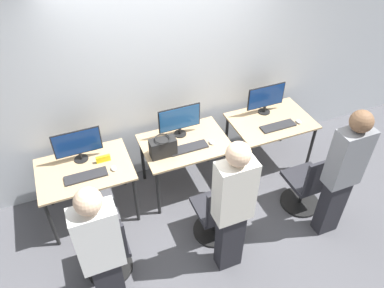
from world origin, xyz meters
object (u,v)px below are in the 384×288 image
object	(u,v)px
person_left	(102,252)
mouse_center	(212,142)
office_chair_center	(217,214)
monitor_right	(266,98)
keyboard_right	(278,126)
keyboard_left	(86,176)
office_chair_right	(307,186)
office_chair_left	(107,252)
person_center	(233,206)
monitor_center	(180,120)
handbag	(163,147)
person_right	(343,172)
keyboard_center	(189,148)
mouse_right	(299,122)
mouse_left	(114,168)
monitor_left	(78,144)

from	to	relation	value
person_left	mouse_center	size ratio (longest dim) A/B	18.17
office_chair_center	monitor_right	world-z (taller)	monitor_right
mouse_center	keyboard_right	distance (m)	0.91
keyboard_left	keyboard_right	world-z (taller)	same
office_chair_center	office_chair_right	bearing A→B (deg)	-0.90
person_left	office_chair_right	bearing A→B (deg)	8.61
office_chair_left	person_left	xyz separation A→B (m)	(-0.04, -0.37, 0.53)
mouse_center	person_center	distance (m)	1.15
monitor_center	handbag	distance (m)	0.43
monitor_center	office_chair_right	bearing A→B (deg)	-41.26
monitor_center	monitor_right	world-z (taller)	same
office_chair_right	person_right	xyz separation A→B (m)	(0.04, -0.37, 0.55)
keyboard_center	mouse_right	bearing A→B (deg)	-2.23
mouse_center	person_right	distance (m)	1.48
keyboard_left	office_chair_center	world-z (taller)	office_chair_center
person_center	person_right	bearing A→B (deg)	-0.84
keyboard_left	office_chair_right	world-z (taller)	office_chair_right
keyboard_right	handbag	distance (m)	1.51
person_left	handbag	distance (m)	1.47
person_left	keyboard_left	bearing A→B (deg)	88.12
office_chair_left	office_chair_center	world-z (taller)	same
office_chair_left	monitor_center	xyz separation A→B (m)	(1.19, 1.06, 0.58)
keyboard_left	monitor_right	size ratio (longest dim) A/B	0.87
keyboard_left	handbag	xyz separation A→B (m)	(0.89, 0.02, 0.11)
monitor_center	office_chair_center	world-z (taller)	monitor_center
mouse_left	mouse_right	xyz separation A→B (m)	(2.38, -0.04, 0.00)
person_left	mouse_right	size ratio (longest dim) A/B	18.17
office_chair_left	person_center	distance (m)	1.36
person_center	office_chair_right	bearing A→B (deg)	16.11
monitor_center	monitor_left	bearing A→B (deg)	-179.83
office_chair_center	person_right	bearing A→B (deg)	-17.58
office_chair_left	person_right	xyz separation A→B (m)	(2.44, -0.36, 0.55)
person_center	handbag	bearing A→B (deg)	105.39
monitor_center	office_chair_right	world-z (taller)	monitor_center
office_chair_left	monitor_right	world-z (taller)	monitor_right
person_left	mouse_center	bearing A→B (deg)	36.44
keyboard_right	office_chair_right	xyz separation A→B (m)	(0.01, -0.73, -0.37)
mouse_left	monitor_left	bearing A→B (deg)	135.18
office_chair_center	keyboard_right	bearing A→B (deg)	31.58
office_chair_left	keyboard_right	size ratio (longest dim) A/B	1.94
office_chair_left	person_left	world-z (taller)	person_left
mouse_center	handbag	world-z (taller)	handbag
monitor_center	mouse_right	bearing A→B (deg)	-13.21
monitor_left	keyboard_right	distance (m)	2.42
keyboard_left	mouse_left	xyz separation A→B (m)	(0.30, 0.00, 0.01)
keyboard_center	office_chair_center	world-z (taller)	office_chair_center
person_left	monitor_right	distance (m)	2.83
office_chair_left	office_chair_right	world-z (taller)	same
monitor_left	keyboard_center	bearing A→B (deg)	-13.50
office_chair_center	office_chair_right	world-z (taller)	same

